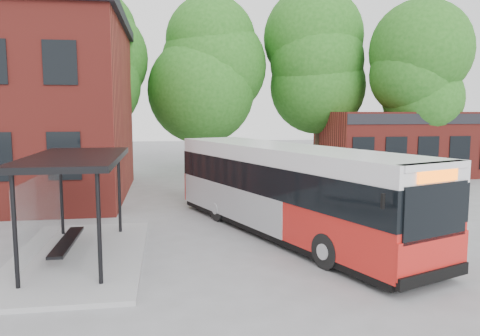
{
  "coord_description": "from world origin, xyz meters",
  "views": [
    {
      "loc": [
        -2.06,
        -14.06,
        4.06
      ],
      "look_at": [
        0.57,
        2.56,
        2.0
      ],
      "focal_mm": 35.0,
      "sensor_mm": 36.0,
      "label": 1
    }
  ],
  "objects": [
    {
      "name": "ground",
      "position": [
        0.0,
        0.0,
        0.0
      ],
      "size": [
        100.0,
        100.0,
        0.0
      ],
      "primitive_type": "plane",
      "color": "slate"
    },
    {
      "name": "shop_row",
      "position": [
        15.0,
        14.0,
        2.0
      ],
      "size": [
        14.0,
        6.2,
        4.0
      ],
      "primitive_type": null,
      "color": "maroon",
      "rests_on": "ground"
    },
    {
      "name": "bus_shelter",
      "position": [
        -4.5,
        -1.0,
        1.45
      ],
      "size": [
        3.6,
        7.0,
        2.9
      ],
      "primitive_type": null,
      "color": "black",
      "rests_on": "ground"
    },
    {
      "name": "bike_rail",
      "position": [
        9.28,
        10.0,
        0.19
      ],
      "size": [
        5.2,
        0.1,
        0.38
      ],
      "primitive_type": null,
      "color": "black",
      "rests_on": "ground"
    },
    {
      "name": "tree_0",
      "position": [
        -6.0,
        16.0,
        5.5
      ],
      "size": [
        7.92,
        7.92,
        11.0
      ],
      "primitive_type": null,
      "color": "#205A18",
      "rests_on": "ground"
    },
    {
      "name": "tree_1",
      "position": [
        1.0,
        17.0,
        5.2
      ],
      "size": [
        7.92,
        7.92,
        10.4
      ],
      "primitive_type": null,
      "color": "#205A18",
      "rests_on": "ground"
    },
    {
      "name": "tree_2",
      "position": [
        8.0,
        16.0,
        5.5
      ],
      "size": [
        7.92,
        7.92,
        11.0
      ],
      "primitive_type": null,
      "color": "#205A18",
      "rests_on": "ground"
    },
    {
      "name": "tree_3",
      "position": [
        13.0,
        12.0,
        4.64
      ],
      "size": [
        7.04,
        7.04,
        9.28
      ],
      "primitive_type": null,
      "color": "#205A18",
      "rests_on": "ground"
    },
    {
      "name": "city_bus",
      "position": [
        1.8,
        0.59,
        1.46
      ],
      "size": [
        6.37,
        11.63,
        2.92
      ],
      "primitive_type": null,
      "rotation": [
        0.0,
        0.0,
        0.36
      ],
      "color": "red",
      "rests_on": "ground"
    },
    {
      "name": "bicycle_0",
      "position": [
        7.55,
        9.14,
        0.48
      ],
      "size": [
        1.83,
        0.7,
        0.95
      ],
      "primitive_type": "imported",
      "rotation": [
        0.0,
        0.0,
        1.61
      ],
      "color": "black",
      "rests_on": "ground"
    },
    {
      "name": "bicycle_1",
      "position": [
        6.89,
        9.06,
        0.47
      ],
      "size": [
        1.61,
        0.92,
        0.93
      ],
      "primitive_type": "imported",
      "rotation": [
        0.0,
        0.0,
        1.24
      ],
      "color": "black",
      "rests_on": "ground"
    },
    {
      "name": "bicycle_2",
      "position": [
        8.1,
        10.56,
        0.48
      ],
      "size": [
        1.91,
        1.01,
        0.95
      ],
      "primitive_type": "imported",
      "rotation": [
        0.0,
        0.0,
        1.35
      ],
      "color": "black",
      "rests_on": "ground"
    },
    {
      "name": "bicycle_3",
      "position": [
        9.58,
        9.42,
        0.48
      ],
      "size": [
        1.67,
        0.79,
        0.97
      ],
      "primitive_type": "imported",
      "rotation": [
        0.0,
        0.0,
        1.36
      ],
      "color": "black",
      "rests_on": "ground"
    },
    {
      "name": "bicycle_4",
      "position": [
        9.1,
        9.32,
        0.44
      ],
      "size": [
        1.71,
        0.71,
        0.88
      ],
      "primitive_type": "imported",
      "rotation": [
        0.0,
        0.0,
        1.49
      ],
      "color": "#443D31",
      "rests_on": "ground"
    },
    {
      "name": "bicycle_5",
      "position": [
        10.07,
        9.81,
        0.48
      ],
      "size": [
        1.64,
        0.58,
        0.97
      ],
      "primitive_type": "imported",
      "rotation": [
        0.0,
        0.0,
        1.65
      ],
      "color": "black",
      "rests_on": "ground"
    },
    {
      "name": "bicycle_6",
      "position": [
        10.85,
        9.35,
        0.4
      ],
      "size": [
        1.59,
        1.11,
        0.79
      ],
      "primitive_type": "imported",
      "rotation": [
        0.0,
        0.0,
        1.14
      ],
      "color": "black",
      "rests_on": "ground"
    },
    {
      "name": "bicycle_7",
      "position": [
        12.22,
        9.48,
        0.55
      ],
      "size": [
        1.89,
        1.21,
        1.1
      ],
      "primitive_type": "imported",
      "rotation": [
        0.0,
        0.0,
        1.16
      ],
      "color": "black",
      "rests_on": "ground"
    }
  ]
}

